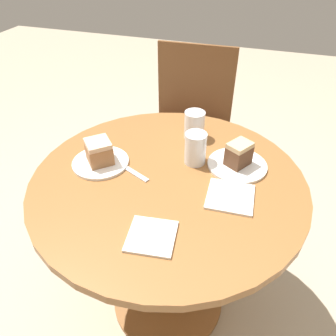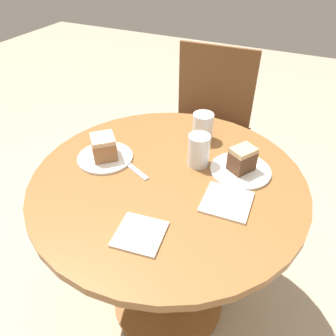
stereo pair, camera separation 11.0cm
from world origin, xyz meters
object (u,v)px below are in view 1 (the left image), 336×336
chair (189,125)px  plate_far (237,165)px  cake_slice_near (99,152)px  glass_lemonade (194,127)px  glass_water (195,149)px  cake_slice_far (239,154)px  plate_near (100,163)px

chair → plate_far: bearing=-64.2°
cake_slice_near → glass_lemonade: (0.27, 0.28, -0.00)m
plate_far → glass_lemonade: (-0.20, 0.14, 0.04)m
plate_far → glass_water: (-0.15, -0.02, 0.05)m
cake_slice_near → cake_slice_far: 0.49m
cake_slice_near → cake_slice_far: cake_slice_far is taller
glass_lemonade → glass_water: bearing=-74.3°
plate_far → glass_lemonade: size_ratio=1.89×
cake_slice_near → cake_slice_far: bearing=16.6°
cake_slice_far → glass_lemonade: glass_lemonade is taller
glass_water → chair: bearing=106.0°
cake_slice_near → plate_near: bearing=0.0°
plate_far → glass_lemonade: glass_lemonade is taller
cake_slice_far → chair: bearing=117.8°
glass_lemonade → glass_water: 0.17m
chair → plate_near: (-0.13, -0.79, 0.26)m
plate_near → plate_far: bearing=16.6°
chair → cake_slice_near: (-0.13, -0.79, 0.30)m
cake_slice_far → glass_water: size_ratio=0.88×
glass_lemonade → plate_far: bearing=-35.7°
plate_far → cake_slice_near: 0.49m
cake_slice_far → glass_lemonade: (-0.20, 0.14, -0.00)m
cake_slice_near → glass_lemonade: bearing=45.7°
plate_far → glass_water: size_ratio=1.79×
plate_near → glass_water: size_ratio=1.72×
cake_slice_near → glass_water: size_ratio=1.03×
cake_slice_near → glass_water: glass_water is taller
plate_far → cake_slice_near: cake_slice_near is taller
cake_slice_near → cake_slice_far: (0.47, 0.14, 0.00)m
plate_near → glass_lemonade: glass_lemonade is taller
plate_far → chair: bearing=117.8°
plate_far → glass_lemonade: 0.25m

